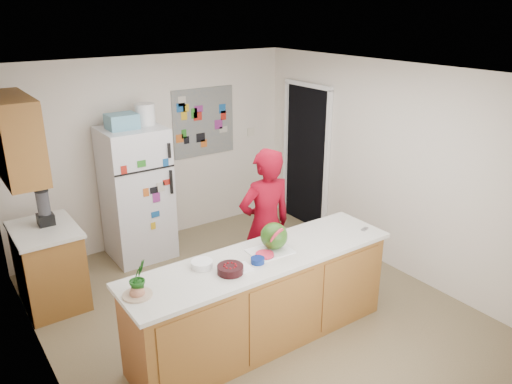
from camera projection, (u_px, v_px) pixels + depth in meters
floor at (250, 310)px, 5.39m from camera, size 4.00×4.50×0.02m
wall_back at (155, 151)px, 6.69m from camera, size 4.00×0.02×2.50m
wall_left at (36, 256)px, 3.87m from camera, size 0.02×4.50×2.50m
wall_right at (387, 167)px, 6.03m from camera, size 0.02×4.50×2.50m
ceiling at (249, 72)px, 4.51m from camera, size 4.00×4.50×0.02m
doorway at (307, 157)px, 7.21m from camera, size 0.03×0.85×2.04m
peninsula_base at (262, 301)px, 4.74m from camera, size 2.60×0.62×0.88m
peninsula_top at (262, 258)px, 4.58m from camera, size 2.68×0.70×0.04m
side_counter_base at (50, 268)px, 5.37m from camera, size 0.60×0.80×0.86m
side_counter_top at (44, 230)px, 5.21m from camera, size 0.64×0.84×0.04m
upper_cabinets at (15, 137)px, 4.74m from camera, size 0.35×1.00×0.80m
refrigerator at (137, 194)px, 6.29m from camera, size 0.75×0.70×1.70m
fridge_top_bin at (122, 121)px, 5.91m from camera, size 0.35×0.28×0.18m
photo_collage at (204, 122)px, 6.97m from camera, size 0.95×0.01×0.95m
person at (265, 225)px, 5.36m from camera, size 0.66×0.47×1.72m
blender_appliance at (44, 208)px, 5.22m from camera, size 0.13×0.13×0.38m
cutting_board at (270, 251)px, 4.65m from camera, size 0.41×0.32×0.01m
watermelon at (274, 236)px, 4.65m from camera, size 0.26×0.26×0.26m
watermelon_slice at (265, 255)px, 4.56m from camera, size 0.17×0.17×0.02m
cherry_bowl at (230, 269)px, 4.28m from camera, size 0.28×0.28×0.07m
white_bowl at (202, 264)px, 4.37m from camera, size 0.23×0.23×0.06m
cobalt_bowl at (258, 260)px, 4.45m from camera, size 0.13×0.13×0.05m
plate at (137, 295)px, 3.95m from camera, size 0.29×0.29×0.02m
paper_towel at (240, 268)px, 4.34m from camera, size 0.20×0.18×0.02m
keys at (365, 229)px, 5.12m from camera, size 0.10×0.07×0.01m
potted_plant at (138, 278)px, 3.93m from camera, size 0.20×0.19×0.29m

